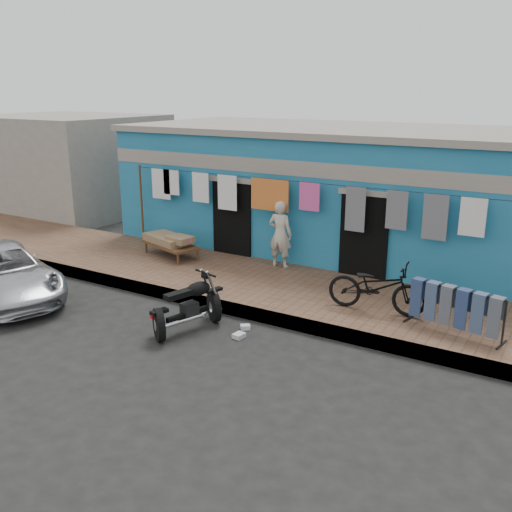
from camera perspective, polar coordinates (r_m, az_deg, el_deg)
The scene contains 14 objects.
ground at distance 10.10m, azimuth -5.94°, elevation -9.06°, with size 80.00×80.00×0.00m, color black.
sidewalk at distance 12.38m, azimuth 2.39°, elevation -3.42°, with size 28.00×3.00×0.25m, color brown.
curb at distance 11.21m, azimuth -1.19°, elevation -5.59°, with size 28.00×0.10×0.25m, color gray.
building at distance 15.49m, azimuth 9.63°, elevation 6.40°, with size 12.20×5.20×3.36m.
neighbor_left at distance 21.99m, azimuth -18.34°, elevation 8.78°, with size 6.00×5.00×3.40m, color #9E9384.
clothesline at distance 13.18m, azimuth 3.49°, elevation 5.44°, with size 10.06×0.06×2.10m.
seated_person at distance 13.35m, azimuth 2.43°, elevation 2.19°, with size 0.57×0.38×1.59m, color beige.
bicycle at distance 10.94m, azimuth 12.01°, elevation -2.50°, with size 0.65×1.85×1.19m, color black.
motorcycle at distance 10.57m, azimuth -6.89°, elevation -4.81°, with size 0.96×1.70×1.04m, color black, non-canonical shape.
charpoy at distance 14.47m, azimuth -8.49°, elevation 1.03°, with size 1.79×1.22×0.55m, color brown, non-canonical shape.
jeans_rack at distance 10.44m, azimuth 19.29°, elevation -5.04°, with size 1.79×0.69×0.84m, color black, non-canonical shape.
litter_a at distance 11.38m, azimuth -5.44°, elevation -5.80°, with size 0.16×0.12×0.07m, color silver.
litter_b at distance 10.72m, azimuth -1.08°, elevation -7.13°, with size 0.18×0.13×0.09m, color silver.
litter_c at distance 10.39m, azimuth -1.73°, elevation -7.96°, with size 0.21×0.17×0.08m, color silver.
Camera 1 is at (5.56, -7.22, 4.34)m, focal length 40.00 mm.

